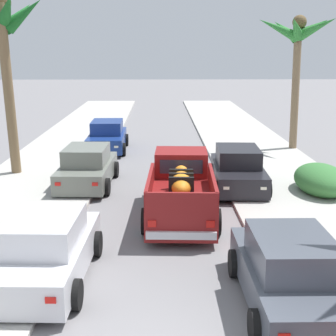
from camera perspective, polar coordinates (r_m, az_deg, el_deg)
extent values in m
cube|color=#B2AFA8|center=(19.78, -14.81, -1.38)|extent=(4.68, 60.00, 0.12)
cube|color=#B2AFA8|center=(19.82, 12.99, -1.25)|extent=(4.68, 60.00, 0.12)
cube|color=silver|center=(19.59, -12.14, -1.41)|extent=(0.16, 60.00, 0.10)
cube|color=silver|center=(19.61, 10.33, -1.30)|extent=(0.16, 60.00, 0.10)
cube|color=maroon|center=(14.92, 1.55, -3.68)|extent=(2.14, 5.18, 0.80)
cube|color=maroon|center=(16.25, 1.56, 0.70)|extent=(1.78, 1.57, 0.80)
cube|color=#283342|center=(15.51, 1.56, 0.14)|extent=(1.38, 0.12, 0.44)
cube|color=#283342|center=(16.99, 1.55, 1.35)|extent=(1.46, 0.12, 0.48)
cube|color=maroon|center=(13.93, -2.18, -2.04)|extent=(0.25, 3.30, 0.56)
cube|color=maroon|center=(13.93, 5.32, -2.08)|extent=(0.25, 3.30, 0.56)
cube|color=maroon|center=(12.32, 1.59, -4.16)|extent=(1.88, 0.18, 0.56)
cube|color=silver|center=(12.52, 1.56, -7.94)|extent=(1.83, 0.20, 0.20)
cylinder|color=black|center=(16.47, -1.88, -2.79)|extent=(0.29, 0.77, 0.76)
cylinder|color=black|center=(16.48, 4.95, -2.83)|extent=(0.29, 0.77, 0.76)
cylinder|color=black|center=(13.69, -2.57, -6.28)|extent=(0.29, 0.77, 0.76)
cylinder|color=black|center=(13.70, 5.68, -6.33)|extent=(0.29, 0.77, 0.76)
cube|color=red|center=(12.46, -1.89, -6.58)|extent=(0.22, 0.05, 0.18)
cube|color=red|center=(12.47, 5.04, -6.62)|extent=(0.22, 0.05, 0.18)
ellipsoid|color=orange|center=(14.06, 1.57, -1.80)|extent=(0.77, 1.73, 0.60)
sphere|color=orange|center=(14.95, 1.57, -0.53)|extent=(0.44, 0.44, 0.44)
cube|color=black|center=(13.61, 1.58, -2.33)|extent=(0.72, 0.15, 0.61)
cube|color=black|center=(14.06, 1.57, -1.80)|extent=(0.72, 0.15, 0.61)
cube|color=black|center=(14.51, 1.57, -1.31)|extent=(0.72, 0.15, 0.61)
cube|color=#474C56|center=(10.30, 14.07, -12.79)|extent=(1.78, 4.21, 0.72)
cube|color=#474C56|center=(9.93, 14.44, -9.53)|extent=(1.53, 2.11, 0.64)
cube|color=#283342|center=(10.81, 13.10, -7.62)|extent=(1.37, 0.09, 0.52)
cube|color=#283342|center=(9.09, 16.05, -12.02)|extent=(1.34, 0.09, 0.50)
cylinder|color=black|center=(11.36, 7.83, -11.09)|extent=(0.22, 0.64, 0.64)
cylinder|color=black|center=(11.77, 16.70, -10.67)|extent=(0.22, 0.64, 0.64)
cylinder|color=black|center=(9.10, 10.38, -17.94)|extent=(0.22, 0.64, 0.64)
cube|color=white|center=(12.03, 8.66, -8.18)|extent=(0.20, 0.04, 0.10)
cube|color=white|center=(12.29, 14.39, -7.99)|extent=(0.20, 0.04, 0.10)
cube|color=black|center=(18.27, 8.21, -0.75)|extent=(1.95, 4.28, 0.72)
cube|color=black|center=(18.21, 8.25, 1.40)|extent=(1.62, 2.17, 0.64)
cube|color=#283342|center=(17.28, 8.61, 0.64)|extent=(1.37, 0.14, 0.52)
cube|color=#283342|center=(19.16, 7.92, 1.96)|extent=(1.34, 0.14, 0.50)
cylinder|color=black|center=(17.22, 11.66, -2.55)|extent=(0.25, 0.65, 0.64)
cylinder|color=black|center=(16.99, 5.66, -2.54)|extent=(0.25, 0.65, 0.64)
cylinder|color=black|center=(19.70, 10.37, -0.43)|extent=(0.25, 0.65, 0.64)
cylinder|color=black|center=(19.50, 5.13, -0.40)|extent=(0.25, 0.65, 0.64)
cube|color=red|center=(20.36, 9.33, 1.02)|extent=(0.20, 0.05, 0.12)
cube|color=white|center=(16.33, 11.20, -2.37)|extent=(0.20, 0.05, 0.10)
cube|color=red|center=(20.23, 5.77, 1.05)|extent=(0.20, 0.05, 0.12)
cube|color=white|center=(16.16, 6.89, -2.37)|extent=(0.20, 0.05, 0.10)
cube|color=navy|center=(25.14, -7.17, 3.26)|extent=(1.81, 4.22, 0.72)
cube|color=navy|center=(25.12, -7.20, 4.82)|extent=(1.54, 2.12, 0.64)
cube|color=#283342|center=(24.17, -7.41, 4.42)|extent=(1.37, 0.10, 0.52)
cube|color=#283342|center=(26.08, -7.00, 5.11)|extent=(1.34, 0.10, 0.50)
cylinder|color=black|center=(23.83, -5.28, 2.20)|extent=(0.23, 0.64, 0.64)
cylinder|color=black|center=(24.01, -9.58, 2.15)|extent=(0.23, 0.64, 0.64)
cylinder|color=black|center=(26.39, -4.95, 3.33)|extent=(0.23, 0.64, 0.64)
cylinder|color=black|center=(26.55, -8.85, 3.28)|extent=(0.23, 0.64, 0.64)
cube|color=red|center=(27.14, -5.44, 4.31)|extent=(0.20, 0.04, 0.12)
cube|color=white|center=(23.01, -6.12, 2.49)|extent=(0.20, 0.04, 0.10)
cube|color=red|center=(27.25, -8.11, 4.27)|extent=(0.20, 0.04, 0.12)
cube|color=white|center=(23.13, -9.17, 2.46)|extent=(0.20, 0.04, 0.10)
cube|color=slate|center=(18.71, -9.46, -0.46)|extent=(1.92, 4.26, 0.72)
cube|color=slate|center=(18.46, -9.59, 1.51)|extent=(1.60, 2.16, 0.64)
cube|color=#283342|center=(19.40, -9.08, 2.06)|extent=(1.37, 0.13, 0.52)
cube|color=#283342|center=(17.53, -10.16, 0.77)|extent=(1.34, 0.13, 0.50)
cylinder|color=black|center=(20.18, -11.30, -0.13)|extent=(0.24, 0.65, 0.64)
cylinder|color=black|center=(19.87, -6.21, -0.16)|extent=(0.24, 0.65, 0.64)
cylinder|color=black|center=(17.73, -13.05, -2.15)|extent=(0.24, 0.65, 0.64)
cylinder|color=black|center=(17.38, -7.26, -2.22)|extent=(0.24, 0.65, 0.64)
cube|color=red|center=(16.82, -12.87, -1.85)|extent=(0.20, 0.05, 0.12)
cube|color=white|center=(20.82, -10.10, 1.17)|extent=(0.20, 0.05, 0.10)
cube|color=red|center=(16.56, -8.61, -1.90)|extent=(0.20, 0.05, 0.12)
cube|color=white|center=(20.62, -6.74, 1.16)|extent=(0.20, 0.05, 0.10)
cube|color=silver|center=(11.38, -14.09, -10.15)|extent=(1.92, 4.27, 0.72)
cube|color=silver|center=(11.04, -14.43, -7.13)|extent=(1.60, 2.16, 0.64)
cube|color=#283342|center=(11.93, -13.21, -5.57)|extent=(1.37, 0.13, 0.52)
cube|color=#283342|center=(10.18, -15.87, -9.15)|extent=(1.34, 0.13, 0.50)
cylinder|color=black|center=(12.86, -16.46, -8.51)|extent=(0.24, 0.65, 0.64)
cylinder|color=black|center=(12.45, -8.42, -8.83)|extent=(0.24, 0.65, 0.64)
cylinder|color=black|center=(10.13, -10.88, -14.46)|extent=(0.24, 0.65, 0.64)
cube|color=white|center=(13.40, -14.35, -6.13)|extent=(0.20, 0.05, 0.10)
cube|color=red|center=(9.35, -13.67, -14.91)|extent=(0.20, 0.05, 0.12)
cube|color=white|center=(13.13, -9.13, -6.29)|extent=(0.20, 0.05, 0.10)
cylinder|color=#846B4C|center=(25.70, 14.80, 9.14)|extent=(0.39, 0.70, 6.41)
cone|color=#2D7F33|center=(25.76, 16.85, 15.61)|extent=(1.59, 0.79, 1.18)
cone|color=#2D7F33|center=(26.36, 15.40, 15.54)|extent=(1.09, 1.58, 1.25)
cone|color=#2D7F33|center=(26.28, 13.67, 15.54)|extent=(1.47, 1.88, 1.38)
cone|color=#2D7F33|center=(25.25, 12.89, 15.75)|extent=(2.26, 0.85, 1.33)
cone|color=#2D7F33|center=(24.90, 14.86, 15.73)|extent=(1.23, 1.70, 1.25)
cone|color=#2D7F33|center=(25.11, 17.23, 15.59)|extent=(1.80, 1.96, 1.26)
sphere|color=brown|center=(25.67, 15.25, 16.27)|extent=(0.70, 0.70, 0.70)
cylinder|color=brown|center=(20.31, -18.27, 8.38)|extent=(0.40, 0.93, 6.83)
cone|color=#196023|center=(19.99, -16.59, 17.03)|extent=(1.72, 0.70, 1.48)
cone|color=#196023|center=(21.16, -17.24, 16.77)|extent=(1.17, 2.19, 1.52)
cone|color=#196023|center=(19.29, -18.45, 17.36)|extent=(1.44, 2.13, 1.33)
sphere|color=brown|center=(20.32, -19.03, 17.98)|extent=(0.71, 0.71, 0.71)
ellipsoid|color=#387538|center=(18.13, 17.58, -1.34)|extent=(1.80, 2.80, 1.10)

